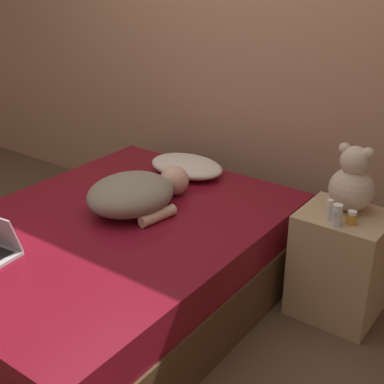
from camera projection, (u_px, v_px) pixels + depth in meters
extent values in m
plane|color=brown|center=(115.00, 304.00, 3.01)|extent=(12.00, 12.00, 0.00)
cube|color=tan|center=(241.00, 39.00, 3.41)|extent=(8.00, 0.06, 2.60)
cube|color=#4C331E|center=(114.00, 280.00, 2.95)|extent=(1.48, 1.98, 0.32)
cube|color=maroon|center=(111.00, 239.00, 2.84)|extent=(1.45, 1.94, 0.20)
cube|color=tan|center=(339.00, 264.00, 2.84)|extent=(0.44, 0.38, 0.60)
ellipsoid|color=beige|center=(187.00, 166.00, 3.39)|extent=(0.50, 0.34, 0.10)
ellipsoid|color=gray|center=(131.00, 194.00, 2.89)|extent=(0.50, 0.56, 0.20)
sphere|color=#DBAD8E|center=(174.00, 180.00, 3.10)|extent=(0.17, 0.17, 0.17)
cylinder|color=#DBAD8E|center=(158.00, 216.00, 2.81)|extent=(0.10, 0.23, 0.06)
sphere|color=beige|center=(351.00, 189.00, 2.72)|extent=(0.23, 0.23, 0.23)
sphere|color=beige|center=(355.00, 161.00, 2.65)|extent=(0.15, 0.15, 0.15)
sphere|color=beige|center=(345.00, 148.00, 2.66)|extent=(0.06, 0.06, 0.06)
sphere|color=beige|center=(368.00, 153.00, 2.60)|extent=(0.06, 0.06, 0.06)
cylinder|color=silver|center=(337.00, 217.00, 2.59)|extent=(0.05, 0.05, 0.08)
cylinder|color=white|center=(338.00, 207.00, 2.57)|extent=(0.05, 0.05, 0.02)
cylinder|color=white|center=(329.00, 212.00, 2.65)|extent=(0.03, 0.03, 0.08)
cylinder|color=white|center=(330.00, 202.00, 2.62)|extent=(0.03, 0.03, 0.02)
cylinder|color=gold|center=(352.00, 219.00, 2.61)|extent=(0.05, 0.05, 0.05)
cylinder|color=white|center=(353.00, 213.00, 2.59)|extent=(0.04, 0.04, 0.01)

